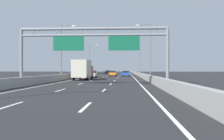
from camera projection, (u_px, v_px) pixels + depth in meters
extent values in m
plane|color=#262628|center=(117.00, 74.00, 98.79)|extent=(260.00, 260.00, 0.00)
cube|color=white|center=(9.00, 106.00, 11.54)|extent=(0.16, 3.00, 0.01)
cube|color=white|center=(60.00, 90.00, 20.53)|extent=(0.16, 3.00, 0.01)
cube|color=white|center=(81.00, 84.00, 29.51)|extent=(0.16, 3.00, 0.01)
cube|color=white|center=(91.00, 81.00, 38.50)|extent=(0.16, 3.00, 0.01)
cube|color=white|center=(98.00, 79.00, 47.48)|extent=(0.16, 3.00, 0.01)
cube|color=white|center=(103.00, 77.00, 56.46)|extent=(0.16, 3.00, 0.01)
cube|color=white|center=(106.00, 76.00, 65.45)|extent=(0.16, 3.00, 0.01)
cube|color=white|center=(108.00, 75.00, 74.43)|extent=(0.16, 3.00, 0.01)
cube|color=white|center=(110.00, 75.00, 83.42)|extent=(0.16, 3.00, 0.01)
cube|color=white|center=(112.00, 74.00, 92.40)|extent=(0.16, 3.00, 0.01)
cube|color=white|center=(113.00, 74.00, 101.39)|extent=(0.16, 3.00, 0.01)
cube|color=white|center=(114.00, 74.00, 110.37)|extent=(0.16, 3.00, 0.01)
cube|color=white|center=(115.00, 73.00, 119.36)|extent=(0.16, 3.00, 0.01)
cube|color=white|center=(116.00, 73.00, 128.34)|extent=(0.16, 3.00, 0.01)
cube|color=white|center=(117.00, 73.00, 137.32)|extent=(0.16, 3.00, 0.01)
cube|color=white|center=(117.00, 73.00, 146.31)|extent=(0.16, 3.00, 0.01)
cube|color=white|center=(118.00, 72.00, 155.29)|extent=(0.16, 3.00, 0.01)
cube|color=white|center=(86.00, 107.00, 11.33)|extent=(0.16, 3.00, 0.01)
cube|color=white|center=(104.00, 90.00, 20.32)|extent=(0.16, 3.00, 0.01)
cube|color=white|center=(111.00, 84.00, 29.30)|extent=(0.16, 3.00, 0.01)
cube|color=white|center=(115.00, 81.00, 38.28)|extent=(0.16, 3.00, 0.01)
cube|color=white|center=(117.00, 79.00, 47.27)|extent=(0.16, 3.00, 0.01)
cube|color=white|center=(118.00, 77.00, 56.25)|extent=(0.16, 3.00, 0.01)
cube|color=white|center=(120.00, 76.00, 65.24)|extent=(0.16, 3.00, 0.01)
cube|color=white|center=(120.00, 75.00, 74.22)|extent=(0.16, 3.00, 0.01)
cube|color=white|center=(121.00, 75.00, 83.21)|extent=(0.16, 3.00, 0.01)
cube|color=white|center=(122.00, 74.00, 92.19)|extent=(0.16, 3.00, 0.01)
cube|color=white|center=(122.00, 74.00, 101.18)|extent=(0.16, 3.00, 0.01)
cube|color=white|center=(122.00, 74.00, 110.16)|extent=(0.16, 3.00, 0.01)
cube|color=white|center=(123.00, 73.00, 119.14)|extent=(0.16, 3.00, 0.01)
cube|color=white|center=(123.00, 73.00, 128.13)|extent=(0.16, 3.00, 0.01)
cube|color=white|center=(123.00, 73.00, 137.11)|extent=(0.16, 3.00, 0.01)
cube|color=white|center=(123.00, 73.00, 146.10)|extent=(0.16, 3.00, 0.01)
cube|color=white|center=(124.00, 72.00, 155.08)|extent=(0.16, 3.00, 0.01)
cube|color=white|center=(101.00, 75.00, 87.11)|extent=(0.16, 176.00, 0.01)
cube|color=white|center=(131.00, 75.00, 86.50)|extent=(0.16, 176.00, 0.01)
cube|color=#9E9E99|center=(103.00, 72.00, 109.17)|extent=(0.45, 220.00, 0.95)
cube|color=#9E9E99|center=(134.00, 73.00, 108.36)|extent=(0.45, 220.00, 0.95)
cylinder|color=gray|center=(21.00, 57.00, 27.68)|extent=(0.36, 0.36, 6.20)
cylinder|color=gray|center=(168.00, 57.00, 26.73)|extent=(0.36, 0.36, 6.20)
cylinder|color=gray|center=(93.00, 29.00, 27.20)|extent=(16.12, 0.32, 0.32)
cylinder|color=gray|center=(93.00, 35.00, 27.21)|extent=(16.12, 0.26, 0.26)
cylinder|color=gray|center=(33.00, 32.00, 27.60)|extent=(0.74, 0.10, 0.74)
cylinder|color=gray|center=(57.00, 32.00, 27.44)|extent=(0.74, 0.10, 0.74)
cylinder|color=gray|center=(81.00, 32.00, 27.28)|extent=(0.74, 0.10, 0.74)
cylinder|color=gray|center=(105.00, 32.00, 27.13)|extent=(0.74, 0.10, 0.74)
cylinder|color=gray|center=(130.00, 31.00, 26.97)|extent=(0.74, 0.10, 0.74)
cylinder|color=gray|center=(155.00, 31.00, 26.81)|extent=(0.74, 0.10, 0.74)
cube|color=#0F5B3D|center=(69.00, 43.00, 27.37)|extent=(3.40, 0.12, 1.60)
cube|color=#0F5B3D|center=(124.00, 43.00, 27.01)|extent=(3.40, 0.12, 1.60)
cylinder|color=slate|center=(61.00, 52.00, 43.05)|extent=(0.20, 0.20, 9.50)
cylinder|color=slate|center=(67.00, 26.00, 42.98)|extent=(2.20, 0.12, 0.12)
cube|color=#F2EAC6|center=(74.00, 26.00, 42.91)|extent=(0.56, 0.28, 0.20)
cylinder|color=slate|center=(150.00, 52.00, 42.14)|extent=(0.20, 0.20, 9.50)
cylinder|color=slate|center=(144.00, 25.00, 42.20)|extent=(2.20, 0.12, 0.12)
cube|color=#F2EAC6|center=(137.00, 25.00, 42.27)|extent=(0.56, 0.28, 0.20)
cylinder|color=slate|center=(89.00, 60.00, 76.00)|extent=(0.20, 0.20, 9.50)
cylinder|color=slate|center=(93.00, 45.00, 75.93)|extent=(2.20, 0.12, 0.12)
cube|color=#F2EAC6|center=(97.00, 45.00, 75.86)|extent=(0.56, 0.28, 0.20)
cylinder|color=slate|center=(140.00, 60.00, 75.09)|extent=(0.20, 0.20, 9.50)
cylinder|color=slate|center=(136.00, 44.00, 75.15)|extent=(2.20, 0.12, 0.12)
cube|color=#F2EAC6|center=(133.00, 45.00, 75.22)|extent=(0.56, 0.28, 0.20)
cube|color=#A8ADB2|center=(93.00, 75.00, 53.79)|extent=(1.72, 4.29, 0.66)
cube|color=black|center=(93.00, 72.00, 54.20)|extent=(1.51, 1.91, 0.50)
cylinder|color=black|center=(90.00, 76.00, 55.43)|extent=(0.22, 0.64, 0.64)
cylinder|color=black|center=(97.00, 76.00, 55.34)|extent=(0.22, 0.64, 0.64)
cylinder|color=black|center=(88.00, 76.00, 52.25)|extent=(0.22, 0.64, 0.64)
cylinder|color=black|center=(95.00, 76.00, 52.16)|extent=(0.22, 0.64, 0.64)
cube|color=black|center=(108.00, 73.00, 92.59)|extent=(1.85, 4.36, 0.66)
cube|color=black|center=(108.00, 71.00, 92.89)|extent=(1.63, 1.91, 0.45)
cylinder|color=black|center=(106.00, 73.00, 94.26)|extent=(0.22, 0.64, 0.64)
cylinder|color=black|center=(110.00, 73.00, 94.17)|extent=(0.22, 0.64, 0.64)
cylinder|color=black|center=(105.00, 73.00, 91.01)|extent=(0.22, 0.64, 0.64)
cylinder|color=black|center=(110.00, 73.00, 90.92)|extent=(0.22, 0.64, 0.64)
cube|color=orange|center=(113.00, 74.00, 65.72)|extent=(1.78, 4.21, 0.64)
cube|color=black|center=(113.00, 72.00, 65.14)|extent=(1.57, 1.76, 0.43)
cylinder|color=black|center=(110.00, 75.00, 67.32)|extent=(0.22, 0.64, 0.64)
cylinder|color=black|center=(116.00, 75.00, 67.22)|extent=(0.22, 0.64, 0.64)
cylinder|color=black|center=(109.00, 75.00, 64.22)|extent=(0.22, 0.64, 0.64)
cylinder|color=black|center=(115.00, 75.00, 64.12)|extent=(0.22, 0.64, 0.64)
cube|color=#2347AD|center=(126.00, 74.00, 64.77)|extent=(1.89, 4.26, 0.63)
cube|color=black|center=(126.00, 72.00, 65.14)|extent=(1.67, 1.79, 0.45)
cylinder|color=black|center=(123.00, 75.00, 66.40)|extent=(0.22, 0.64, 0.64)
cylinder|color=black|center=(129.00, 75.00, 66.30)|extent=(0.22, 0.64, 0.64)
cylinder|color=black|center=(122.00, 75.00, 63.24)|extent=(0.22, 0.64, 0.64)
cylinder|color=black|center=(129.00, 75.00, 63.14)|extent=(0.22, 0.64, 0.64)
cube|color=yellow|center=(109.00, 72.00, 102.23)|extent=(1.77, 4.36, 0.60)
cube|color=black|center=(109.00, 71.00, 101.90)|extent=(1.55, 2.01, 0.54)
cylinder|color=black|center=(107.00, 73.00, 103.91)|extent=(0.22, 0.64, 0.64)
cylinder|color=black|center=(111.00, 73.00, 103.82)|extent=(0.22, 0.64, 0.64)
cylinder|color=black|center=(107.00, 73.00, 100.65)|extent=(0.22, 0.64, 0.64)
cylinder|color=black|center=(110.00, 73.00, 100.56)|extent=(0.22, 0.64, 0.64)
cube|color=#B21E19|center=(86.00, 71.00, 44.66)|extent=(2.41, 2.17, 1.92)
cube|color=beige|center=(82.00, 69.00, 40.69)|extent=(2.41, 5.38, 2.79)
cylinder|color=black|center=(80.00, 76.00, 44.91)|extent=(0.28, 0.96, 0.96)
cylinder|color=black|center=(92.00, 76.00, 44.79)|extent=(0.28, 0.96, 0.96)
cylinder|color=black|center=(74.00, 77.00, 39.47)|extent=(0.28, 0.96, 0.96)
cylinder|color=black|center=(87.00, 77.00, 39.34)|extent=(0.28, 0.96, 0.96)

